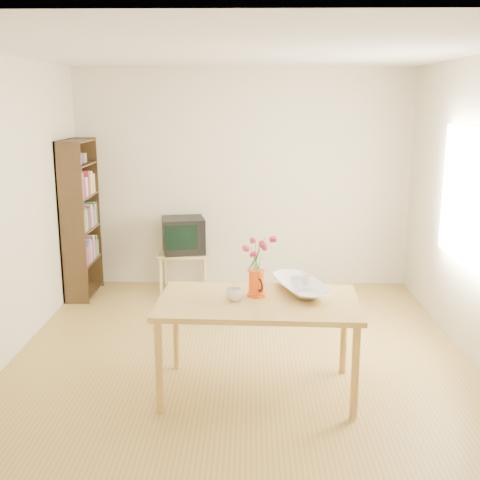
{
  "coord_description": "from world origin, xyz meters",
  "views": [
    {
      "loc": [
        0.1,
        -4.94,
        2.22
      ],
      "look_at": [
        0.0,
        0.3,
        1.0
      ],
      "focal_mm": 45.0,
      "sensor_mm": 36.0,
      "label": 1
    }
  ],
  "objects_px": {
    "table": "(258,309)",
    "mug": "(234,294)",
    "bowl": "(301,264)",
    "television": "(184,234)",
    "pitcher": "(256,284)"
  },
  "relations": [
    {
      "from": "pitcher",
      "to": "mug",
      "type": "distance_m",
      "value": 0.21
    },
    {
      "from": "table",
      "to": "pitcher",
      "type": "bearing_deg",
      "value": 100.69
    },
    {
      "from": "table",
      "to": "bowl",
      "type": "relative_size",
      "value": 3.26
    },
    {
      "from": "table",
      "to": "mug",
      "type": "distance_m",
      "value": 0.22
    },
    {
      "from": "bowl",
      "to": "table",
      "type": "bearing_deg",
      "value": -146.35
    },
    {
      "from": "mug",
      "to": "television",
      "type": "height_order",
      "value": "television"
    },
    {
      "from": "pitcher",
      "to": "mug",
      "type": "bearing_deg",
      "value": -168.0
    },
    {
      "from": "table",
      "to": "bowl",
      "type": "bearing_deg",
      "value": 36.16
    },
    {
      "from": "pitcher",
      "to": "television",
      "type": "distance_m",
      "value": 2.65
    },
    {
      "from": "table",
      "to": "mug",
      "type": "relative_size",
      "value": 13.04
    },
    {
      "from": "table",
      "to": "pitcher",
      "type": "height_order",
      "value": "pitcher"
    },
    {
      "from": "television",
      "to": "pitcher",
      "type": "bearing_deg",
      "value": -82.98
    },
    {
      "from": "pitcher",
      "to": "mug",
      "type": "relative_size",
      "value": 1.76
    },
    {
      "from": "pitcher",
      "to": "television",
      "type": "bearing_deg",
      "value": 87.06
    },
    {
      "from": "mug",
      "to": "television",
      "type": "relative_size",
      "value": 0.21
    }
  ]
}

